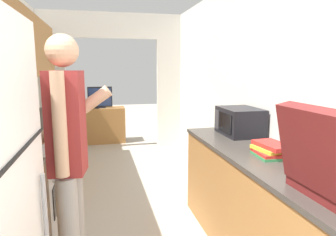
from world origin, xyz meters
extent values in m
cube|color=#9E6B38|center=(-1.11, 2.85, 1.79)|extent=(0.32, 3.74, 0.72)
cube|color=silver|center=(1.30, 1.92, 1.25)|extent=(0.06, 7.43, 2.50)
cube|color=silver|center=(-1.14, 5.06, 1.02)|extent=(0.65, 0.06, 2.05)
cube|color=silver|center=(1.14, 5.06, 1.02)|extent=(0.65, 0.06, 2.05)
cube|color=silver|center=(0.00, 5.06, 2.27)|extent=(2.94, 0.06, 0.45)
cube|color=#9E6B38|center=(-0.97, 3.61, 0.42)|extent=(0.60, 2.21, 0.85)
cube|color=#3D3833|center=(-0.97, 3.62, 0.86)|extent=(0.62, 2.22, 0.03)
cube|color=#9E6B38|center=(0.97, 1.35, 0.42)|extent=(0.60, 2.31, 0.85)
cube|color=#3D3833|center=(0.97, 1.35, 0.86)|extent=(0.62, 2.33, 0.03)
cube|color=black|center=(-0.53, 0.57, 1.25)|extent=(0.01, 0.73, 0.01)
cube|color=#B7B7BC|center=(-0.96, 2.13, 0.44)|extent=(0.62, 0.76, 0.88)
cube|color=black|center=(-0.64, 2.13, 0.44)|extent=(0.01, 0.52, 0.26)
cylinder|color=#B7B7BC|center=(-0.62, 2.13, 0.66)|extent=(0.02, 0.61, 0.02)
cylinder|color=#232328|center=(-0.83, 1.96, 0.88)|extent=(0.16, 0.16, 0.01)
cylinder|color=#232328|center=(-0.83, 2.29, 0.88)|extent=(0.16, 0.16, 0.01)
cylinder|color=#232328|center=(-1.08, 2.29, 0.88)|extent=(0.16, 0.16, 0.01)
cylinder|color=#9E9E9E|center=(-0.45, 1.49, 0.43)|extent=(0.15, 0.15, 0.87)
cube|color=maroon|center=(-0.46, 1.41, 1.19)|extent=(0.24, 0.24, 0.65)
cylinder|color=#DBAD89|center=(-0.48, 1.26, 1.21)|extent=(0.09, 0.09, 0.62)
cylinder|color=#DBAD89|center=(-0.44, 1.55, 1.21)|extent=(0.56, 0.16, 0.42)
sphere|color=#DBAD89|center=(-0.46, 1.41, 1.63)|extent=(0.20, 0.20, 0.20)
cube|color=#5B1919|center=(0.75, 0.60, 1.15)|extent=(0.17, 0.62, 0.42)
cube|color=#2D2D33|center=(0.97, 0.92, 1.09)|extent=(0.25, 0.02, 0.10)
cube|color=black|center=(1.08, 2.13, 1.01)|extent=(0.34, 0.46, 0.26)
cube|color=black|center=(0.91, 2.08, 1.01)|extent=(0.01, 0.28, 0.18)
cube|color=#38383D|center=(0.91, 2.29, 1.01)|extent=(0.01, 0.09, 0.19)
cube|color=#33894C|center=(0.98, 1.39, 0.89)|extent=(0.26, 0.27, 0.02)
cube|color=red|center=(0.98, 1.39, 0.91)|extent=(0.25, 0.27, 0.02)
cube|color=gold|center=(0.98, 1.41, 0.94)|extent=(0.23, 0.27, 0.03)
cube|color=red|center=(0.99, 1.40, 0.96)|extent=(0.21, 0.31, 0.03)
cube|color=#9E6B38|center=(-0.24, 5.69, 0.36)|extent=(0.97, 0.42, 0.73)
cube|color=black|center=(-0.24, 5.65, 0.74)|extent=(0.21, 0.16, 0.02)
cube|color=black|center=(-0.24, 5.65, 0.95)|extent=(0.48, 0.04, 0.41)
cube|color=navy|center=(-0.24, 5.63, 0.95)|extent=(0.45, 0.01, 0.36)
camera|label=1|loc=(-0.25, -0.53, 1.53)|focal=32.00mm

